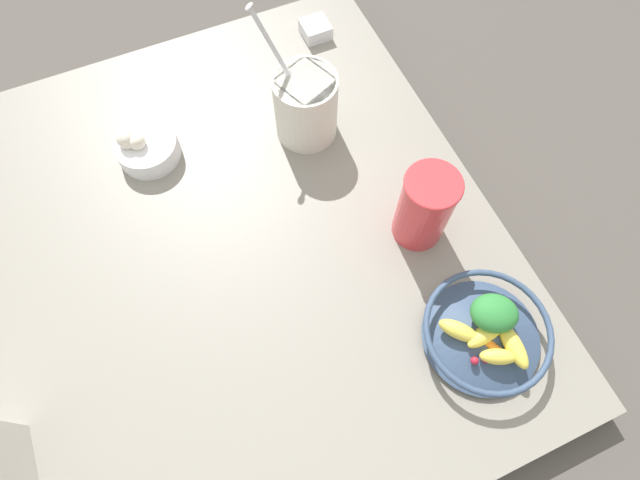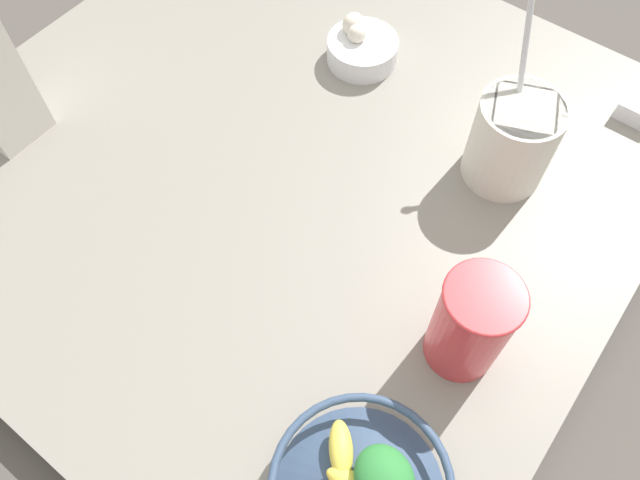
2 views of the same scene
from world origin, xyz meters
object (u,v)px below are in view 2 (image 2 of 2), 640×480
at_px(yogurt_tub, 513,137).
at_px(spice_jar, 639,109).
at_px(garlic_bowl, 361,47).
at_px(drinking_cup, 471,323).

distance_m(yogurt_tub, spice_jar, 0.26).
xyz_separation_m(spice_jar, garlic_bowl, (0.16, -0.42, 0.01)).
bearing_deg(drinking_cup, yogurt_tub, -161.50).
bearing_deg(yogurt_tub, garlic_bowl, -102.31).
xyz_separation_m(drinking_cup, spice_jar, (-0.50, 0.02, -0.07)).
xyz_separation_m(yogurt_tub, spice_jar, (-0.23, 0.12, -0.06)).
relative_size(drinking_cup, spice_jar, 2.72).
distance_m(drinking_cup, garlic_bowl, 0.52).
bearing_deg(garlic_bowl, spice_jar, 111.08).
height_order(yogurt_tub, spice_jar, yogurt_tub).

